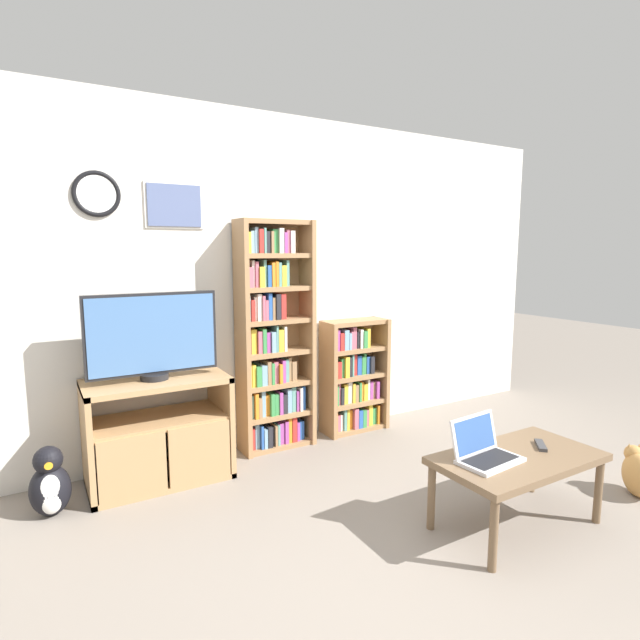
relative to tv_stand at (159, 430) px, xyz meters
The scene contains 11 objects.
ground_plane 2.07m from the tv_stand, 69.47° to the right, with size 18.00×18.00×0.00m, color gray.
wall_back 1.23m from the tv_stand, 23.97° to the left, with size 6.35×0.09×2.60m.
tv_stand is the anchor object (origin of this frame).
television 0.65m from the tv_stand, 160.05° to the left, with size 0.84×0.18×0.57m.
bookshelf_tall 1.06m from the tv_stand, ahead, with size 0.59×0.25×1.78m.
bookshelf_short 1.68m from the tv_stand, ahead, with size 0.58×0.25×0.97m.
coffee_table 2.26m from the tv_stand, 44.49° to the right, with size 0.96×0.52×0.42m.
laptop 2.07m from the tv_stand, 47.54° to the right, with size 0.37×0.28×0.23m.
remote_near_laptop 2.41m from the tv_stand, 40.71° to the right, with size 0.14×0.15×0.02m.
cat 3.13m from the tv_stand, 33.80° to the right, with size 0.32×0.50×0.31m.
penguin_figurine 0.69m from the tv_stand, 168.88° to the right, with size 0.23×0.20×0.42m.
Camera 1 is at (-1.40, -1.41, 1.56)m, focal length 28.00 mm.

